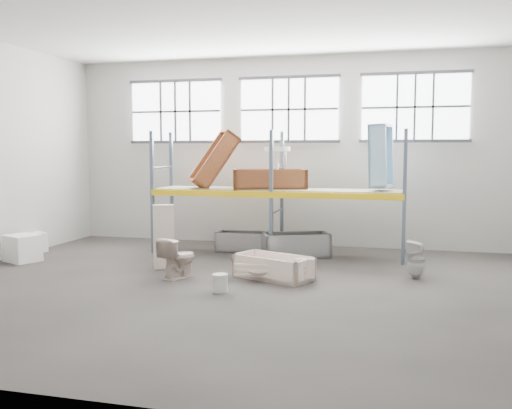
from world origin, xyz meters
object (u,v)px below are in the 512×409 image
(rust_tub_flat, at_px, (269,179))
(bucket, at_px, (220,283))
(bathtub_beige, at_px, (274,267))
(steel_tub_left, at_px, (244,241))
(toilet_beige, at_px, (178,258))
(carton_near, at_px, (22,248))
(blue_tub_upright, at_px, (381,156))
(toilet_white, at_px, (416,259))
(cistern_tall, at_px, (164,237))
(steel_tub_right, at_px, (296,245))

(rust_tub_flat, xyz_separation_m, bucket, (0.05, -4.03, -1.66))
(rust_tub_flat, bearing_deg, bathtub_beige, -74.99)
(bathtub_beige, height_order, steel_tub_left, steel_tub_left)
(bathtub_beige, bearing_deg, rust_tub_flat, 127.61)
(toilet_beige, xyz_separation_m, steel_tub_left, (0.43, 3.22, -0.16))
(bathtub_beige, xyz_separation_m, carton_near, (-5.94, 0.25, 0.08))
(bathtub_beige, relative_size, bucket, 4.77)
(carton_near, bearing_deg, toilet_beige, -9.37)
(carton_near, bearing_deg, steel_tub_left, 29.37)
(blue_tub_upright, bearing_deg, rust_tub_flat, 177.59)
(toilet_white, relative_size, steel_tub_left, 0.57)
(blue_tub_upright, distance_m, bucket, 5.21)
(bathtub_beige, relative_size, carton_near, 2.18)
(steel_tub_left, distance_m, carton_near, 5.19)
(toilet_white, bearing_deg, bathtub_beige, -64.68)
(toilet_beige, bearing_deg, carton_near, 11.07)
(cistern_tall, distance_m, bucket, 2.53)
(cistern_tall, distance_m, carton_near, 3.46)
(rust_tub_flat, relative_size, bucket, 5.47)
(rust_tub_flat, bearing_deg, carton_near, -154.53)
(bathtub_beige, xyz_separation_m, bucket, (-0.68, -1.30, -0.07))
(steel_tub_left, height_order, bucket, steel_tub_left)
(bathtub_beige, relative_size, toilet_beige, 1.90)
(blue_tub_upright, xyz_separation_m, carton_near, (-7.87, -2.37, -2.09))
(rust_tub_flat, bearing_deg, blue_tub_upright, -2.41)
(steel_tub_right, height_order, bucket, steel_tub_right)
(toilet_beige, relative_size, rust_tub_flat, 0.46)
(bathtub_beige, distance_m, cistern_tall, 2.57)
(toilet_beige, xyz_separation_m, blue_tub_upright, (3.78, 3.04, 1.99))
(steel_tub_right, xyz_separation_m, rust_tub_flat, (-0.74, 0.37, 1.54))
(cistern_tall, bearing_deg, steel_tub_left, 41.97)
(steel_tub_right, xyz_separation_m, carton_near, (-5.95, -2.11, 0.02))
(toilet_beige, distance_m, blue_tub_upright, 5.24)
(cistern_tall, xyz_separation_m, toilet_white, (5.23, 0.34, -0.31))
(cistern_tall, height_order, steel_tub_left, cistern_tall)
(toilet_beige, relative_size, steel_tub_right, 0.52)
(cistern_tall, relative_size, blue_tub_upright, 0.94)
(cistern_tall, xyz_separation_m, steel_tub_right, (2.51, 1.98, -0.40))
(steel_tub_right, bearing_deg, toilet_beige, -123.68)
(cistern_tall, distance_m, steel_tub_right, 3.23)
(bucket, distance_m, carton_near, 5.48)
(rust_tub_flat, bearing_deg, toilet_beige, -109.48)
(toilet_beige, xyz_separation_m, rust_tub_flat, (1.12, 3.15, 1.41))
(toilet_beige, bearing_deg, bathtub_beige, -146.57)
(toilet_white, xyz_separation_m, steel_tub_left, (-4.14, 2.08, -0.13))
(steel_tub_right, bearing_deg, bucket, -100.74)
(toilet_beige, relative_size, bucket, 2.51)
(toilet_white, xyz_separation_m, bucket, (-3.41, -2.01, -0.22))
(toilet_beige, xyz_separation_m, toilet_white, (4.57, 1.14, -0.03))
(bathtub_beige, xyz_separation_m, cistern_tall, (-2.51, 0.38, 0.46))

